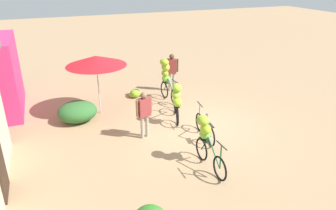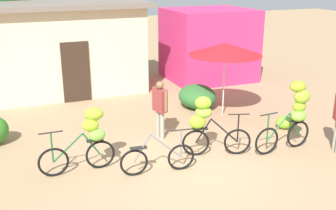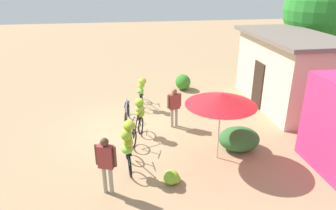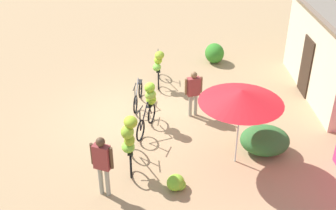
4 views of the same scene
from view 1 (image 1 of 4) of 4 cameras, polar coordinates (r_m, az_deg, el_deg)
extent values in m
plane|color=tan|center=(10.93, 4.75, -3.89)|extent=(60.00, 60.00, 0.00)
ellipsoid|color=#2D662E|center=(11.57, -15.98, -1.15)|extent=(1.16, 1.36, 0.74)
cylinder|color=beige|center=(11.81, -12.41, 3.32)|extent=(0.04, 0.04, 2.11)
cone|color=red|center=(11.53, -12.82, 7.79)|extent=(2.15, 2.15, 0.35)
torus|color=black|center=(8.29, 9.30, -11.20)|extent=(0.65, 0.05, 0.65)
torus|color=black|center=(9.01, 6.05, -7.92)|extent=(0.65, 0.05, 0.65)
cylinder|color=#19592D|center=(8.74, 6.66, -6.90)|extent=(0.38, 0.04, 0.58)
cylinder|color=#19592D|center=(8.37, 8.28, -8.48)|extent=(0.68, 0.04, 0.58)
cylinder|color=black|center=(7.93, 9.61, -7.16)|extent=(0.50, 0.03, 0.03)
cylinder|color=#19592D|center=(8.10, 9.45, -9.23)|extent=(0.04, 0.04, 0.68)
cube|color=black|center=(8.76, 6.45, -6.23)|extent=(0.36, 0.14, 0.02)
ellipsoid|color=#73BA3F|center=(8.74, 6.66, -5.23)|extent=(0.39, 0.32, 0.27)
ellipsoid|color=#95C028|center=(8.53, 6.79, -4.32)|extent=(0.38, 0.32, 0.28)
ellipsoid|color=#8DAC2A|center=(8.48, 6.26, -2.77)|extent=(0.46, 0.39, 0.28)
torus|color=black|center=(10.59, 5.63, -3.05)|extent=(0.61, 0.12, 0.61)
torus|color=black|center=(9.73, 7.72, -5.67)|extent=(0.61, 0.12, 0.61)
cylinder|color=slate|center=(9.74, 7.42, -3.59)|extent=(0.40, 0.08, 0.63)
cylinder|color=slate|center=(10.17, 6.34, -2.32)|extent=(0.70, 0.12, 0.64)
cylinder|color=black|center=(10.32, 5.77, 0.14)|extent=(0.50, 0.09, 0.03)
cylinder|color=slate|center=(10.45, 5.70, -1.47)|extent=(0.04, 0.04, 0.64)
cube|color=black|center=(9.66, 7.60, -3.65)|extent=(0.37, 0.18, 0.02)
torus|color=black|center=(11.77, 1.29, -0.03)|extent=(0.63, 0.25, 0.65)
torus|color=black|center=(10.87, 1.71, -2.09)|extent=(0.63, 0.25, 0.65)
cylinder|color=black|center=(10.90, 1.65, -0.30)|extent=(0.37, 0.15, 0.61)
cylinder|color=black|center=(11.36, 1.43, 0.70)|extent=(0.65, 0.25, 0.62)
cylinder|color=black|center=(11.51, 1.32, 3.14)|extent=(0.48, 0.19, 0.03)
cylinder|color=black|center=(11.64, 1.30, 1.54)|extent=(0.04, 0.04, 0.69)
cube|color=black|center=(10.81, 1.68, -0.17)|extent=(0.39, 0.25, 0.02)
ellipsoid|color=#8CC126|center=(10.69, 1.69, 0.50)|extent=(0.43, 0.36, 0.31)
ellipsoid|color=#8CB43A|center=(10.73, 1.45, 1.93)|extent=(0.48, 0.46, 0.28)
ellipsoid|color=#7EB827|center=(10.63, 1.63, 3.05)|extent=(0.46, 0.41, 0.30)
torus|color=black|center=(12.41, 1.25, 1.31)|extent=(0.68, 0.10, 0.68)
torus|color=black|center=(13.22, -0.66, 2.73)|extent=(0.68, 0.10, 0.68)
cylinder|color=#19592D|center=(12.97, -0.34, 3.75)|extent=(0.37, 0.06, 0.62)
cylinder|color=#19592D|center=(12.56, 0.61, 3.08)|extent=(0.66, 0.08, 0.63)
cylinder|color=black|center=(12.17, 1.28, 4.28)|extent=(0.50, 0.07, 0.03)
cylinder|color=#19592D|center=(12.28, 1.27, 2.78)|extent=(0.04, 0.04, 0.68)
cube|color=black|center=(13.01, -0.48, 4.11)|extent=(0.37, 0.17, 0.02)
ellipsoid|color=#7CC23B|center=(12.99, -0.32, 4.75)|extent=(0.46, 0.40, 0.27)
ellipsoid|color=#89AA27|center=(12.93, -0.55, 5.71)|extent=(0.34, 0.28, 0.28)
ellipsoid|color=#8EB82E|center=(12.89, -0.43, 6.83)|extent=(0.41, 0.33, 0.34)
ellipsoid|color=#94AD26|center=(12.72, -0.66, 7.71)|extent=(0.47, 0.40, 0.27)
ellipsoid|color=#78B129|center=(13.40, -6.13, 1.90)|extent=(0.56, 0.57, 0.25)
ellipsoid|color=#78AF2A|center=(13.40, -5.92, 2.12)|extent=(0.62, 0.57, 0.35)
ellipsoid|color=#7DB63D|center=(13.35, -5.93, 1.95)|extent=(0.35, 0.40, 0.30)
cylinder|color=gray|center=(10.15, -3.80, -3.76)|extent=(0.11, 0.11, 0.74)
cylinder|color=gray|center=(10.06, -4.65, -4.04)|extent=(0.11, 0.11, 0.74)
cube|color=maroon|center=(9.82, -4.34, -0.43)|extent=(0.30, 0.44, 0.59)
cylinder|color=brown|center=(9.93, -3.14, 0.08)|extent=(0.08, 0.08, 0.53)
cylinder|color=brown|center=(9.69, -5.57, -0.63)|extent=(0.08, 0.08, 0.53)
sphere|color=brown|center=(9.67, -4.41, 1.72)|extent=(0.20, 0.20, 0.20)
cylinder|color=gray|center=(14.00, 1.03, 4.17)|extent=(0.11, 0.11, 0.80)
cylinder|color=gray|center=(13.99, 0.29, 4.17)|extent=(0.11, 0.11, 0.80)
cube|color=maroon|center=(13.78, 0.67, 7.00)|extent=(0.33, 0.45, 0.63)
cylinder|color=#4C3321|center=(13.78, 1.72, 7.12)|extent=(0.08, 0.08, 0.57)
cylinder|color=#4C3321|center=(13.77, -0.38, 7.12)|extent=(0.08, 0.08, 0.57)
sphere|color=#4C3321|center=(13.66, 0.68, 8.71)|extent=(0.22, 0.22, 0.22)
camera|label=2|loc=(12.83, 46.08, 12.93)|focal=43.05mm
camera|label=3|loc=(19.65, -9.21, 24.08)|focal=32.99mm
camera|label=4|loc=(20.52, -12.77, 28.51)|focal=44.96mm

